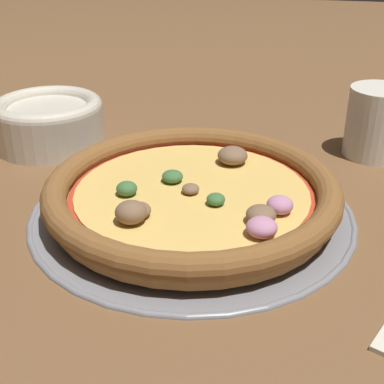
{
  "coord_description": "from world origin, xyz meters",
  "views": [
    {
      "loc": [
        0.44,
        0.1,
        0.26
      ],
      "look_at": [
        0.0,
        0.0,
        0.02
      ],
      "focal_mm": 50.0,
      "sensor_mm": 36.0,
      "label": 1
    }
  ],
  "objects": [
    {
      "name": "bowl_near",
      "position": [
        -0.13,
        -0.21,
        0.03
      ],
      "size": [
        0.13,
        0.13,
        0.06
      ],
      "color": "beige",
      "rests_on": "ground_plane"
    },
    {
      "name": "pizza_tray",
      "position": [
        0.0,
        0.0,
        0.0
      ],
      "size": [
        0.31,
        0.31,
        0.01
      ],
      "color": "gray",
      "rests_on": "ground_plane"
    },
    {
      "name": "ground_plane",
      "position": [
        0.0,
        0.0,
        0.0
      ],
      "size": [
        3.0,
        3.0,
        0.0
      ],
      "primitive_type": "plane",
      "color": "brown"
    },
    {
      "name": "pizza",
      "position": [
        0.0,
        0.0,
        0.02
      ],
      "size": [
        0.28,
        0.28,
        0.04
      ],
      "color": "#BC7F42",
      "rests_on": "pizza_tray"
    },
    {
      "name": "drinking_cup",
      "position": [
        -0.18,
        0.18,
        0.04
      ],
      "size": [
        0.07,
        0.07,
        0.08
      ],
      "color": "silver",
      "rests_on": "ground_plane"
    }
  ]
}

